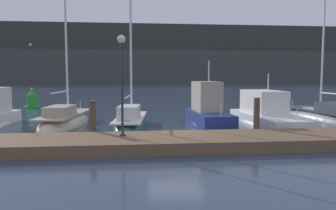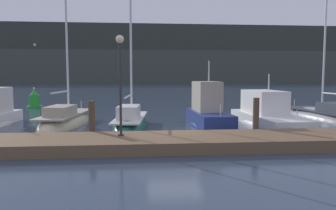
{
  "view_description": "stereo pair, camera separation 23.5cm",
  "coord_description": "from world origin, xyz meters",
  "px_view_note": "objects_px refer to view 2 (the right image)",
  "views": [
    {
      "loc": [
        -1.9,
        -14.8,
        2.85
      ],
      "look_at": [
        0.0,
        3.25,
        1.2
      ],
      "focal_mm": 35.0,
      "sensor_mm": 36.0,
      "label": 1
    },
    {
      "loc": [
        -1.67,
        -14.82,
        2.85
      ],
      "look_at": [
        0.0,
        3.25,
        1.2
      ],
      "focal_mm": 35.0,
      "sensor_mm": 36.0,
      "label": 2
    }
  ],
  "objects_px": {
    "motorboat_berth_7": "(268,119)",
    "motorboat_berth_6": "(208,118)",
    "sailboat_berth_4": "(66,123)",
    "channel_buoy": "(34,100)",
    "dock_lamppost": "(120,69)",
    "sailboat_berth_8": "(329,119)",
    "sailboat_berth_5": "(131,126)"
  },
  "relations": [
    {
      "from": "motorboat_berth_7",
      "to": "motorboat_berth_6",
      "type": "bearing_deg",
      "value": -174.52
    },
    {
      "from": "sailboat_berth_4",
      "to": "motorboat_berth_7",
      "type": "xyz_separation_m",
      "value": [
        11.67,
        -0.97,
        0.22
      ]
    },
    {
      "from": "channel_buoy",
      "to": "dock_lamppost",
      "type": "height_order",
      "value": "dock_lamppost"
    },
    {
      "from": "sailboat_berth_4",
      "to": "channel_buoy",
      "type": "bearing_deg",
      "value": 115.03
    },
    {
      "from": "sailboat_berth_4",
      "to": "sailboat_berth_8",
      "type": "relative_size",
      "value": 0.67
    },
    {
      "from": "sailboat_berth_5",
      "to": "sailboat_berth_8",
      "type": "relative_size",
      "value": 0.76
    },
    {
      "from": "sailboat_berth_4",
      "to": "channel_buoy",
      "type": "distance_m",
      "value": 11.72
    },
    {
      "from": "motorboat_berth_7",
      "to": "sailboat_berth_5",
      "type": "bearing_deg",
      "value": -176.13
    },
    {
      "from": "sailboat_berth_8",
      "to": "motorboat_berth_6",
      "type": "bearing_deg",
      "value": -169.44
    },
    {
      "from": "sailboat_berth_5",
      "to": "motorboat_berth_6",
      "type": "distance_m",
      "value": 4.34
    },
    {
      "from": "channel_buoy",
      "to": "motorboat_berth_6",
      "type": "bearing_deg",
      "value": -42.45
    },
    {
      "from": "motorboat_berth_6",
      "to": "motorboat_berth_7",
      "type": "distance_m",
      "value": 3.61
    },
    {
      "from": "sailboat_berth_5",
      "to": "motorboat_berth_6",
      "type": "bearing_deg",
      "value": 2.52
    },
    {
      "from": "sailboat_berth_4",
      "to": "motorboat_berth_6",
      "type": "distance_m",
      "value": 8.19
    },
    {
      "from": "sailboat_berth_4",
      "to": "channel_buoy",
      "type": "height_order",
      "value": "sailboat_berth_4"
    },
    {
      "from": "sailboat_berth_4",
      "to": "motorboat_berth_7",
      "type": "height_order",
      "value": "sailboat_berth_4"
    },
    {
      "from": "motorboat_berth_6",
      "to": "motorboat_berth_7",
      "type": "relative_size",
      "value": 0.75
    },
    {
      "from": "sailboat_berth_4",
      "to": "motorboat_berth_7",
      "type": "relative_size",
      "value": 1.2
    },
    {
      "from": "channel_buoy",
      "to": "dock_lamppost",
      "type": "bearing_deg",
      "value": -63.29
    },
    {
      "from": "sailboat_berth_8",
      "to": "sailboat_berth_4",
      "type": "bearing_deg",
      "value": -179.34
    },
    {
      "from": "sailboat_berth_4",
      "to": "sailboat_berth_8",
      "type": "xyz_separation_m",
      "value": [
        16.12,
        0.19,
        0.01
      ]
    },
    {
      "from": "motorboat_berth_6",
      "to": "dock_lamppost",
      "type": "xyz_separation_m",
      "value": [
        -4.59,
        -4.85,
        2.62
      ]
    },
    {
      "from": "channel_buoy",
      "to": "dock_lamppost",
      "type": "distance_m",
      "value": 18.94
    },
    {
      "from": "motorboat_berth_6",
      "to": "channel_buoy",
      "type": "xyz_separation_m",
      "value": [
        -13.03,
        11.92,
        0.16
      ]
    },
    {
      "from": "motorboat_berth_6",
      "to": "sailboat_berth_8",
      "type": "height_order",
      "value": "sailboat_berth_8"
    },
    {
      "from": "sailboat_berth_5",
      "to": "channel_buoy",
      "type": "xyz_separation_m",
      "value": [
        -8.71,
        12.11,
        0.52
      ]
    },
    {
      "from": "channel_buoy",
      "to": "dock_lamppost",
      "type": "xyz_separation_m",
      "value": [
        8.44,
        -16.77,
        2.46
      ]
    },
    {
      "from": "sailboat_berth_4",
      "to": "dock_lamppost",
      "type": "distance_m",
      "value": 7.69
    },
    {
      "from": "motorboat_berth_7",
      "to": "sailboat_berth_8",
      "type": "height_order",
      "value": "sailboat_berth_8"
    },
    {
      "from": "motorboat_berth_6",
      "to": "sailboat_berth_5",
      "type": "bearing_deg",
      "value": -177.48
    },
    {
      "from": "motorboat_berth_6",
      "to": "dock_lamppost",
      "type": "distance_m",
      "value": 7.17
    },
    {
      "from": "sailboat_berth_5",
      "to": "channel_buoy",
      "type": "distance_m",
      "value": 14.93
    }
  ]
}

